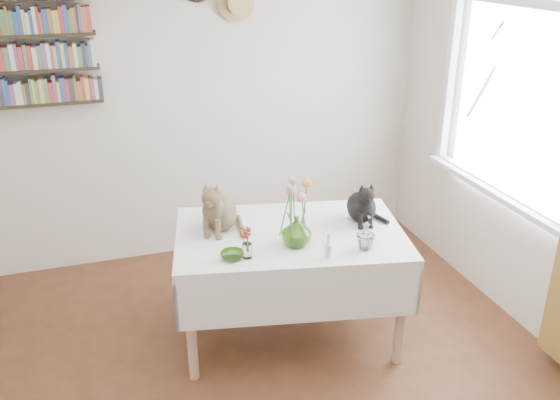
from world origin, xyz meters
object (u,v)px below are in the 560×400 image
object	(u,v)px
tabby_cat	(219,202)
black_cat	(362,199)
flower_vase	(296,231)
bookshelf_unit	(21,41)
dining_table	(290,258)

from	to	relation	value
tabby_cat	black_cat	world-z (taller)	tabby_cat
tabby_cat	flower_vase	xyz separation A→B (m)	(0.39, -0.38, -0.09)
black_cat	bookshelf_unit	distance (m)	2.58
dining_table	black_cat	distance (m)	0.61
tabby_cat	flower_vase	size ratio (longest dim) A/B	1.91
tabby_cat	bookshelf_unit	xyz separation A→B (m)	(-1.11, 1.16, 0.89)
black_cat	flower_vase	xyz separation A→B (m)	(-0.52, -0.21, -0.06)
tabby_cat	black_cat	xyz separation A→B (m)	(0.91, -0.17, -0.03)
flower_vase	tabby_cat	bearing A→B (deg)	135.99
flower_vase	bookshelf_unit	size ratio (longest dim) A/B	0.19
dining_table	black_cat	world-z (taller)	black_cat
dining_table	flower_vase	distance (m)	0.34
dining_table	tabby_cat	size ratio (longest dim) A/B	4.42
dining_table	bookshelf_unit	bearing A→B (deg)	138.32
tabby_cat	flower_vase	bearing A→B (deg)	-11.84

